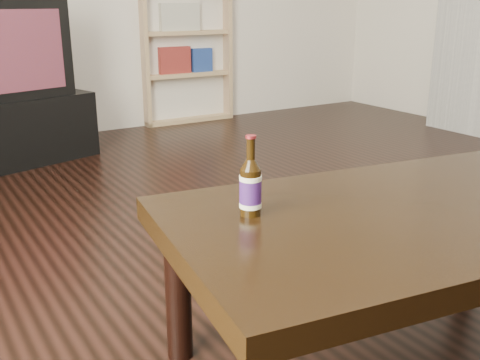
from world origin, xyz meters
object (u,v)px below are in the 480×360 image
tv_stand (3,131)px  beer_bottle (250,187)px  bookshelf (178,28)px  coffee_table (407,230)px

tv_stand → beer_bottle: beer_bottle is taller
bookshelf → beer_bottle: size_ratio=7.24×
tv_stand → coffee_table: bearing=-95.3°
tv_stand → beer_bottle: size_ratio=5.12×
tv_stand → bookshelf: 1.76m
bookshelf → coffee_table: size_ratio=1.09×
bookshelf → coffee_table: bookshelf is taller
bookshelf → coffee_table: 3.57m
beer_bottle → bookshelf: bearing=66.7°
tv_stand → coffee_table: 2.79m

